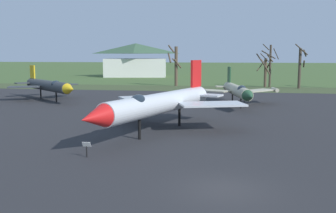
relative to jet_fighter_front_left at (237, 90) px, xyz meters
name	(u,v)px	position (x,y,z in m)	size (l,w,h in m)	color
ground_plane	(224,190)	(-0.80, -30.36, -1.97)	(600.00, 600.00, 0.00)	#425B2D
asphalt_apron	(229,123)	(-0.80, -12.25, -1.94)	(89.29, 60.39, 0.05)	#28282B
grass_verge_strip	(232,89)	(-0.80, 23.95, -1.94)	(149.29, 12.00, 0.06)	#3C4929
jet_fighter_front_left	(237,90)	(0.00, 0.00, 0.00)	(11.48, 14.23, 4.69)	#B7B293
jet_fighter_front_right	(159,103)	(-6.34, -17.73, 0.50)	(12.03, 17.05, 5.81)	silver
info_placard_front_right	(87,148)	(-9.28, -25.99, -1.33)	(0.52, 0.20, 1.02)	black
jet_fighter_rear_left	(49,85)	(-25.50, 1.55, 0.16)	(12.94, 12.04, 4.77)	#33383D
bare_tree_far_left	(175,64)	(-12.12, 29.48, 2.43)	(3.10, 2.85, 8.28)	brown
bare_tree_left_of_center	(265,69)	(5.49, 29.52, 1.51)	(3.32, 3.57, 6.57)	brown
bare_tree_center	(270,64)	(6.36, 29.40, 2.63)	(3.60, 2.51, 8.41)	#42382D
bare_tree_right_of_center	(300,66)	(11.67, 27.23, 2.27)	(2.42, 1.93, 8.32)	#42382D
visitor_building	(136,60)	(-28.55, 61.90, 2.74)	(19.74, 14.52, 9.57)	silver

